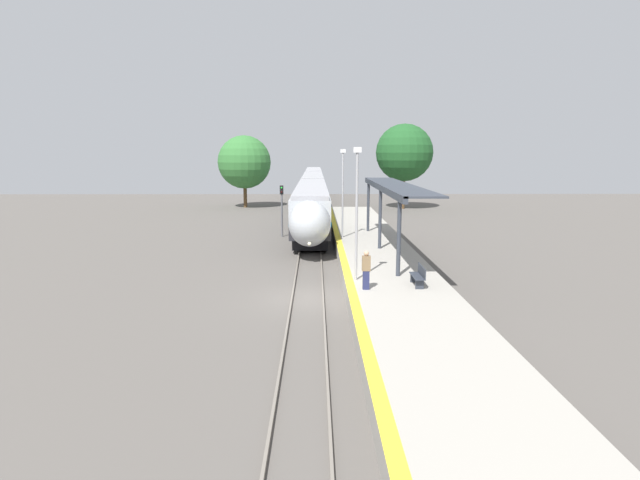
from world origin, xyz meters
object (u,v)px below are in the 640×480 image
object	(u,v)px
platform_bench	(419,275)
railway_signal	(282,205)
person_waiting	(366,269)
train	(313,188)
lamppost_mid	(343,188)
lamppost_near	(357,206)

from	to	relation	value
platform_bench	railway_signal	world-z (taller)	railway_signal
person_waiting	railway_signal	size ratio (longest dim) A/B	0.41
train	person_waiting	distance (m)	43.61
platform_bench	railway_signal	xyz separation A→B (m)	(-7.29, 18.36, 1.20)
platform_bench	person_waiting	xyz separation A→B (m)	(-2.41, -0.58, 0.41)
lamppost_mid	platform_bench	bearing A→B (deg)	-78.16
train	person_waiting	size ratio (longest dim) A/B	41.40
platform_bench	lamppost_near	bearing A→B (deg)	158.83
train	person_waiting	bearing A→B (deg)	-86.65
railway_signal	lamppost_near	bearing A→B (deg)	-75.19
person_waiting	lamppost_near	size ratio (longest dim) A/B	0.28
lamppost_mid	train	bearing A→B (deg)	94.27
train	lamppost_near	bearing A→B (deg)	-86.94
train	platform_bench	xyz separation A→B (m)	(4.95, -42.95, -0.92)
lamppost_mid	railway_signal	bearing A→B (deg)	130.21
railway_signal	lamppost_mid	xyz separation A→B (m)	(4.58, -5.41, 1.76)
train	person_waiting	world-z (taller)	train
platform_bench	railway_signal	size ratio (longest dim) A/B	0.37
train	platform_bench	world-z (taller)	train
lamppost_near	platform_bench	bearing A→B (deg)	-21.17
person_waiting	lamppost_mid	xyz separation A→B (m)	(-0.31, 13.53, 2.55)
train	lamppost_mid	xyz separation A→B (m)	(2.24, -30.01, 2.04)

